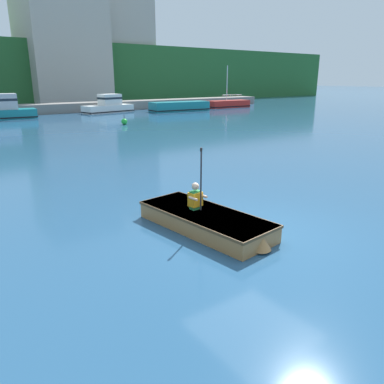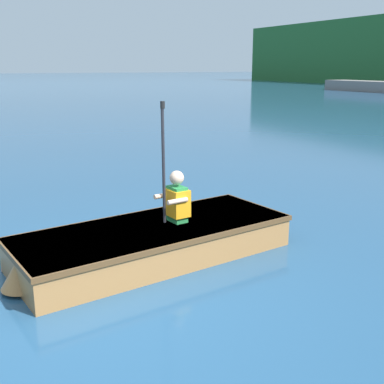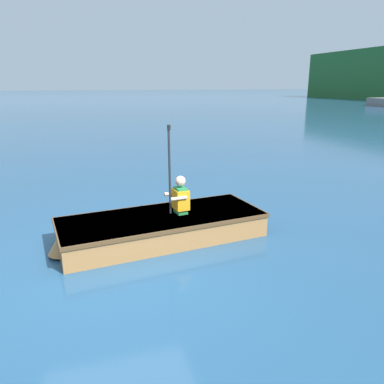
{
  "view_description": "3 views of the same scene",
  "coord_description": "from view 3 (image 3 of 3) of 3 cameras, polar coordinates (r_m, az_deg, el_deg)",
  "views": [
    {
      "loc": [
        -5.59,
        -5.31,
        3.24
      ],
      "look_at": [
        -0.8,
        1.35,
        0.74
      ],
      "focal_mm": 35.0,
      "sensor_mm": 36.0,
      "label": 1
    },
    {
      "loc": [
        4.12,
        -1.24,
        2.2
      ],
      "look_at": [
        -0.8,
        1.35,
        0.74
      ],
      "focal_mm": 45.0,
      "sensor_mm": 36.0,
      "label": 2
    },
    {
      "loc": [
        4.72,
        -0.36,
        2.41
      ],
      "look_at": [
        -0.8,
        1.35,
        0.74
      ],
      "focal_mm": 35.0,
      "sensor_mm": 36.0,
      "label": 3
    }
  ],
  "objects": [
    {
      "name": "rowboat_foreground",
      "position": [
        6.04,
        -5.0,
        -5.16
      ],
      "size": [
        1.65,
        3.45,
        0.39
      ],
      "color": "#A3703D",
      "rests_on": "ground"
    },
    {
      "name": "person_paddler",
      "position": [
        6.01,
        -1.87,
        -0.62
      ],
      "size": [
        0.39,
        0.36,
        1.43
      ],
      "color": "#267F3F",
      "rests_on": "rowboat_foreground"
    },
    {
      "name": "ground_plane",
      "position": [
        5.31,
        -11.64,
        -11.21
      ],
      "size": [
        300.0,
        300.0,
        0.0
      ],
      "primitive_type": "plane",
      "color": "navy"
    }
  ]
}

